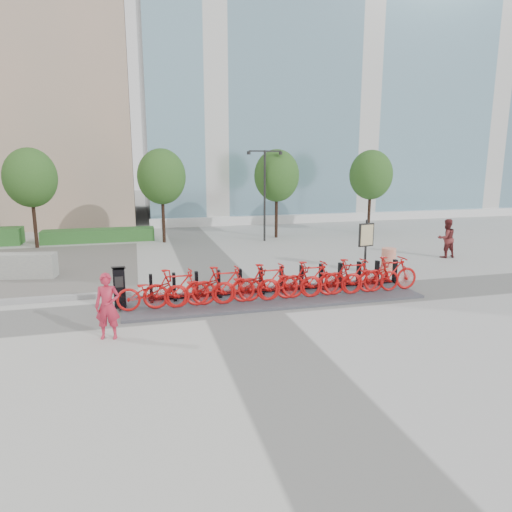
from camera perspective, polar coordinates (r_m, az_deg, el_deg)
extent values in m
plane|color=#A1A1A1|center=(14.41, -2.34, -6.06)|extent=(120.00, 120.00, 0.00)
cube|color=slate|center=(43.56, 8.99, 21.66)|extent=(32.00, 16.00, 24.00)
cube|color=#23531C|center=(26.99, -19.01, 2.47)|extent=(6.00, 1.20, 0.70)
cylinder|color=black|center=(26.07, -25.95, 4.17)|extent=(0.18, 0.18, 3.00)
ellipsoid|color=#23561A|center=(25.92, -26.37, 8.77)|extent=(2.60, 2.60, 2.99)
cylinder|color=black|center=(25.61, -11.52, 5.00)|extent=(0.18, 0.18, 3.00)
ellipsoid|color=#23561A|center=(25.46, -11.71, 9.70)|extent=(2.60, 2.60, 2.99)
cylinder|color=black|center=(26.77, 2.56, 5.51)|extent=(0.18, 0.18, 3.00)
ellipsoid|color=#23561A|center=(26.63, 2.60, 10.01)|extent=(2.60, 2.60, 2.99)
cylinder|color=black|center=(29.12, 13.96, 5.68)|extent=(0.18, 0.18, 3.00)
ellipsoid|color=#23561A|center=(28.99, 14.17, 9.81)|extent=(2.60, 2.60, 2.99)
cylinder|color=black|center=(25.44, 1.09, 7.45)|extent=(0.12, 0.12, 5.00)
cube|color=black|center=(25.26, 0.10, 12.99)|extent=(0.90, 0.08, 0.08)
cube|color=black|center=(25.50, 2.11, 12.97)|extent=(0.90, 0.08, 0.08)
cylinder|color=black|center=(25.15, -0.91, 12.76)|extent=(0.20, 0.20, 0.18)
cylinder|color=black|center=(25.64, 3.09, 12.73)|extent=(0.20, 0.20, 0.18)
cube|color=#424249|center=(15.00, 2.29, -5.19)|extent=(9.60, 2.40, 0.08)
imported|color=#B60E0D|center=(13.89, -12.88, -4.38)|extent=(2.05, 0.72, 1.08)
imported|color=#B60E0D|center=(13.91, -9.92, -3.98)|extent=(1.99, 0.56, 1.20)
imported|color=#B60E0D|center=(14.00, -6.97, -4.04)|extent=(2.05, 0.72, 1.08)
imported|color=#B60E0D|center=(14.09, -4.07, -3.63)|extent=(1.99, 0.56, 1.20)
imported|color=#B60E0D|center=(14.25, -1.21, -3.67)|extent=(2.05, 0.72, 1.08)
imported|color=#B60E0D|center=(14.41, 1.57, -3.25)|extent=(1.99, 0.56, 1.20)
imported|color=#B60E0D|center=(14.64, 4.28, -3.28)|extent=(2.05, 0.72, 1.08)
imported|color=#B60E0D|center=(14.87, 6.91, -2.86)|extent=(1.99, 0.56, 1.20)
imported|color=#B60E0D|center=(15.16, 9.44, -2.88)|extent=(2.05, 0.72, 1.08)
imported|color=#B60E0D|center=(15.45, 11.89, -2.47)|extent=(1.99, 0.56, 1.20)
imported|color=#B60E0D|center=(15.80, 14.22, -2.49)|extent=(2.05, 0.72, 1.08)
imported|color=#B60E0D|center=(16.14, 16.47, -2.10)|extent=(1.99, 0.56, 1.20)
cube|color=black|center=(14.31, -16.68, -3.88)|extent=(0.34, 0.29, 1.19)
cube|color=black|center=(14.16, -16.83, -1.40)|extent=(0.41, 0.34, 0.15)
cube|color=black|center=(14.11, -16.75, -3.13)|extent=(0.24, 0.03, 0.33)
imported|color=#B12037|center=(12.08, -18.07, -5.98)|extent=(0.68, 0.51, 1.70)
imported|color=maroon|center=(22.94, 22.69, 2.05)|extent=(0.88, 0.69, 1.81)
cylinder|color=#F04D18|center=(18.72, 16.20, -0.67)|extent=(0.64, 0.64, 1.07)
cube|color=#A1A396|center=(19.68, -27.16, -1.09)|extent=(2.54, 1.07, 0.95)
cylinder|color=black|center=(19.13, 13.56, 1.31)|extent=(0.10, 0.10, 2.10)
cube|color=black|center=(19.06, 13.62, 2.58)|extent=(0.69, 0.21, 0.95)
cube|color=#C4B783|center=(19.01, 13.70, 2.55)|extent=(0.59, 0.12, 0.84)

